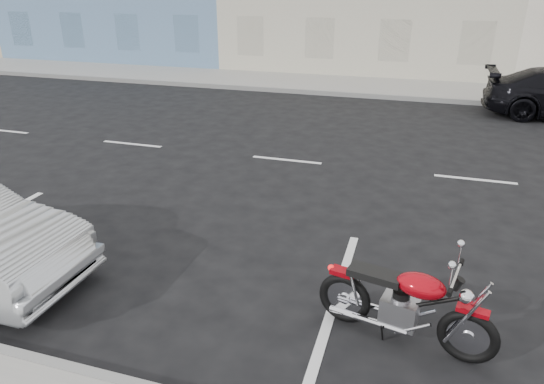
# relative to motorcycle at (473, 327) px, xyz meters

# --- Properties ---
(ground) EXTENTS (120.00, 120.00, 0.00)m
(ground) POSITION_rel_motorcycle_xyz_m (-1.53, 5.56, -0.46)
(ground) COLOR black
(ground) RESTS_ON ground
(sidewalk_far) EXTENTS (80.00, 3.40, 0.15)m
(sidewalk_far) POSITION_rel_motorcycle_xyz_m (-6.53, 14.26, -0.38)
(sidewalk_far) COLOR gray
(sidewalk_far) RESTS_ON ground
(curb_far) EXTENTS (80.00, 0.12, 0.16)m
(curb_far) POSITION_rel_motorcycle_xyz_m (-6.53, 12.56, -0.38)
(curb_far) COLOR gray
(curb_far) RESTS_ON ground
(motorcycle) EXTENTS (1.98, 0.76, 1.00)m
(motorcycle) POSITION_rel_motorcycle_xyz_m (0.00, 0.00, 0.00)
(motorcycle) COLOR black
(motorcycle) RESTS_ON ground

